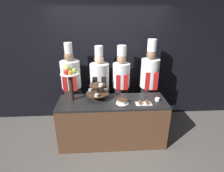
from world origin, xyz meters
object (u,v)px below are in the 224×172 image
at_px(tiered_stand, 98,91).
at_px(chef_center_right, 121,82).
at_px(chef_right, 149,80).
at_px(chef_left, 71,83).
at_px(cake_square_tray, 144,103).
at_px(cake_round, 122,102).
at_px(cup_white, 157,99).
at_px(fruit_pedestal, 70,77).
at_px(chef_center_left, 100,84).

distance_m(tiered_stand, chef_center_right, 0.72).
height_order(tiered_stand, chef_right, chef_right).
bearing_deg(chef_right, chef_left, 180.00).
xyz_separation_m(cake_square_tray, chef_right, (0.29, 0.78, 0.13)).
bearing_deg(chef_left, cake_round, -36.92).
distance_m(cup_white, chef_center_right, 0.90).
bearing_deg(fruit_pedestal, chef_right, 19.20).
bearing_deg(chef_center_left, tiered_stand, -93.77).
bearing_deg(tiered_stand, chef_center_right, 47.45).
xyz_separation_m(fruit_pedestal, cup_white, (1.54, -0.13, -0.41)).
height_order(tiered_stand, chef_center_left, chef_center_left).
relative_size(fruit_pedestal, cake_round, 2.87).
relative_size(cup_white, cake_square_tray, 0.30).
height_order(chef_left, chef_center_right, chef_left).
relative_size(cake_square_tray, chef_center_right, 0.16).
xyz_separation_m(cup_white, chef_left, (-1.62, 0.68, 0.10)).
bearing_deg(chef_center_left, cake_square_tray, -45.63).
bearing_deg(cake_round, fruit_pedestal, 167.80).
xyz_separation_m(fruit_pedestal, cake_square_tray, (1.27, -0.24, -0.42)).
xyz_separation_m(chef_center_left, chef_center_right, (0.45, 0.00, 0.02)).
xyz_separation_m(cake_round, cup_white, (0.64, 0.06, -0.01)).
distance_m(fruit_pedestal, chef_center_left, 0.82).
height_order(cake_round, cup_white, cake_round).
bearing_deg(cake_square_tray, cup_white, 20.69).
relative_size(cake_square_tray, chef_center_left, 0.16).
relative_size(chef_center_left, chef_center_right, 1.00).
bearing_deg(cake_round, chef_center_right, 85.46).
distance_m(cake_round, chef_right, 1.00).
distance_m(chef_center_left, chef_center_right, 0.45).
relative_size(fruit_pedestal, chef_right, 0.34).
bearing_deg(chef_center_right, fruit_pedestal, -150.51).
relative_size(cup_white, chef_left, 0.05).
xyz_separation_m(cup_white, chef_center_right, (-0.58, 0.68, 0.08)).
distance_m(fruit_pedestal, cake_square_tray, 1.36).
relative_size(tiered_stand, cake_round, 1.88).
bearing_deg(fruit_pedestal, cake_square_tray, -10.52).
distance_m(tiered_stand, cup_white, 1.09).
bearing_deg(cake_square_tray, chef_right, 69.58).
bearing_deg(cake_round, tiered_stand, 154.19).
bearing_deg(chef_right, fruit_pedestal, -160.80).
xyz_separation_m(cake_round, chef_center_left, (-0.39, 0.74, 0.05)).
relative_size(cup_white, chef_center_right, 0.05).
xyz_separation_m(cake_square_tray, chef_left, (-1.35, 0.78, 0.11)).
relative_size(tiered_stand, cup_white, 4.95).
relative_size(tiered_stand, chef_center_left, 0.24).
height_order(cup_white, cake_square_tray, cup_white).
height_order(cake_square_tray, chef_left, chef_left).
bearing_deg(chef_center_left, chef_center_right, 0.02).
relative_size(chef_center_left, chef_right, 0.94).
bearing_deg(cup_white, chef_left, 157.40).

